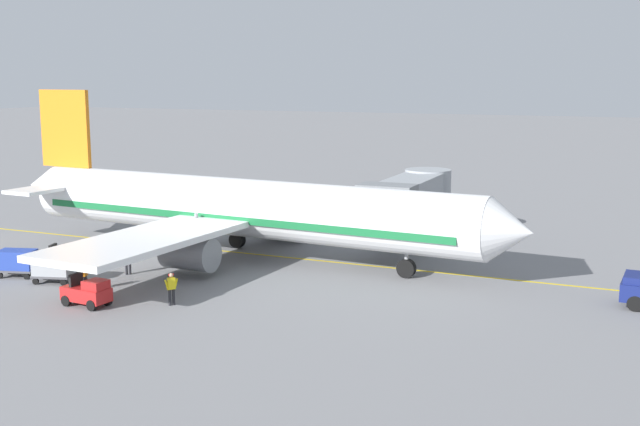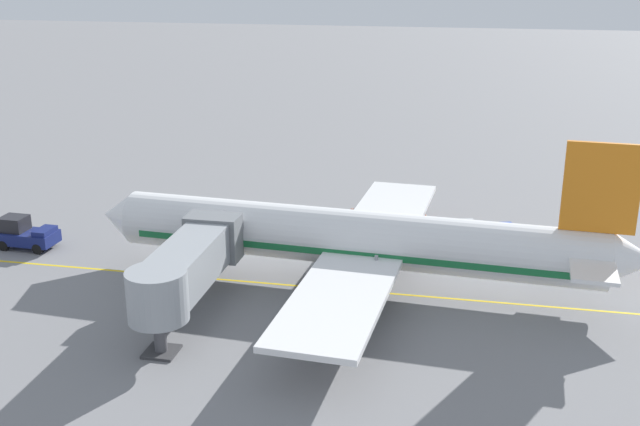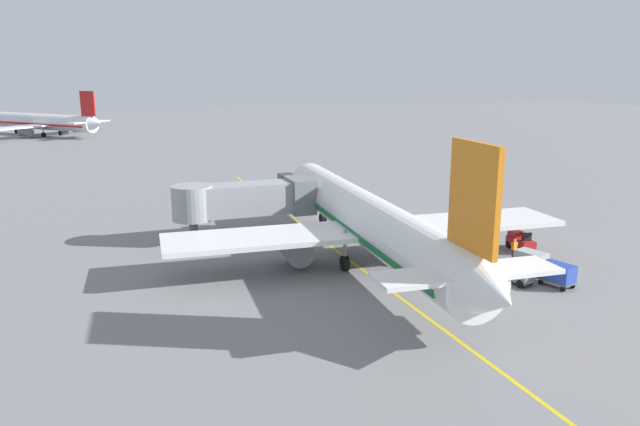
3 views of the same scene
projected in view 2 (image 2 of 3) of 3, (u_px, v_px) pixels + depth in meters
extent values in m
plane|color=slate|center=(358.00, 291.00, 50.43)|extent=(400.00, 400.00, 0.00)
cube|color=gold|center=(358.00, 291.00, 50.43)|extent=(0.24, 80.00, 0.01)
cylinder|color=white|center=(354.00, 238.00, 50.56)|extent=(5.81, 32.17, 3.70)
cube|color=#196B38|center=(353.00, 244.00, 50.71)|extent=(5.67, 29.62, 0.44)
cone|color=white|center=(120.00, 216.00, 54.85)|extent=(3.78, 2.63, 3.63)
cone|color=white|center=(635.00, 259.00, 46.13)|extent=(3.32, 3.00, 3.14)
cube|color=black|center=(142.00, 209.00, 54.20)|extent=(2.84, 1.28, 0.60)
cube|color=white|center=(368.00, 248.00, 50.52)|extent=(30.28, 7.17, 0.36)
cylinder|color=gray|center=(336.00, 298.00, 46.09)|extent=(2.21, 3.33, 2.00)
cylinder|color=gray|center=(373.00, 237.00, 56.15)|extent=(2.21, 3.33, 2.00)
cube|color=orange|center=(601.00, 188.00, 45.36)|extent=(0.61, 4.41, 5.50)
cube|color=white|center=(590.00, 251.00, 46.70)|extent=(10.15, 3.26, 0.24)
cylinder|color=black|center=(199.00, 259.00, 54.23)|extent=(0.52, 1.13, 1.10)
cylinder|color=gray|center=(198.00, 239.00, 53.73)|extent=(0.24, 0.24, 2.00)
cylinder|color=black|center=(375.00, 293.00, 48.83)|extent=(0.52, 1.13, 1.10)
cylinder|color=gray|center=(376.00, 270.00, 48.34)|extent=(0.24, 0.24, 2.00)
cylinder|color=black|center=(389.00, 266.00, 53.04)|extent=(0.52, 1.13, 1.10)
cylinder|color=gray|center=(389.00, 245.00, 52.55)|extent=(0.24, 0.24, 2.00)
cube|color=#93999E|center=(191.00, 261.00, 46.13)|extent=(10.10, 2.80, 2.60)
cube|color=slate|center=(214.00, 237.00, 50.08)|extent=(2.00, 3.50, 2.99)
cylinder|color=#93999E|center=(157.00, 296.00, 41.44)|extent=(3.36, 3.36, 2.86)
cylinder|color=#4C4C51|center=(160.00, 335.00, 42.20)|extent=(0.70, 0.70, 2.19)
cube|color=#38383A|center=(162.00, 352.00, 42.52)|extent=(1.80, 1.80, 0.16)
cube|color=navy|center=(27.00, 237.00, 57.64)|extent=(2.37, 4.48, 0.90)
cube|color=black|center=(14.00, 224.00, 57.55)|extent=(1.72, 1.91, 1.10)
cube|color=navy|center=(45.00, 231.00, 57.10)|extent=(1.91, 1.17, 0.36)
cylinder|color=black|center=(52.00, 240.00, 58.33)|extent=(0.38, 0.81, 0.80)
cylinder|color=black|center=(38.00, 249.00, 56.60)|extent=(0.38, 0.81, 0.80)
cylinder|color=black|center=(19.00, 237.00, 58.97)|extent=(0.38, 0.81, 0.80)
cylinder|color=black|center=(4.00, 245.00, 57.25)|extent=(0.38, 0.81, 0.80)
cube|color=#B21E1E|center=(403.00, 217.00, 62.84)|extent=(1.42, 2.60, 0.70)
cube|color=#B21E1E|center=(395.00, 209.00, 62.85)|extent=(1.11, 1.14, 0.44)
cube|color=black|center=(411.00, 210.00, 62.44)|extent=(0.85, 0.23, 0.64)
cylinder|color=black|center=(402.00, 209.00, 62.67)|extent=(0.10, 0.27, 0.54)
cylinder|color=black|center=(391.00, 222.00, 62.70)|extent=(0.25, 0.58, 0.56)
cylinder|color=black|center=(393.00, 218.00, 63.68)|extent=(0.25, 0.58, 0.56)
cylinder|color=black|center=(412.00, 224.00, 62.23)|extent=(0.25, 0.58, 0.56)
cylinder|color=black|center=(414.00, 220.00, 63.21)|extent=(0.25, 0.58, 0.56)
cube|color=slate|center=(478.00, 245.00, 56.72)|extent=(1.87, 2.74, 0.70)
cube|color=slate|center=(469.00, 238.00, 56.48)|extent=(1.28, 1.30, 0.44)
cube|color=black|center=(488.00, 236.00, 56.57)|extent=(0.85, 0.40, 0.64)
cylinder|color=black|center=(477.00, 237.00, 56.51)|extent=(0.15, 0.28, 0.54)
cylinder|color=black|center=(468.00, 252.00, 56.25)|extent=(0.35, 0.59, 0.56)
cylinder|color=black|center=(464.00, 247.00, 57.27)|extent=(0.35, 0.59, 0.56)
cylinder|color=black|center=(491.00, 251.00, 56.40)|extent=(0.35, 0.59, 0.56)
cylinder|color=black|center=(487.00, 246.00, 57.42)|extent=(0.35, 0.59, 0.56)
cube|color=#4C4C51|center=(461.00, 235.00, 59.28)|extent=(1.85, 2.47, 0.12)
cube|color=#999EA3|center=(461.00, 228.00, 59.09)|extent=(1.76, 2.35, 1.10)
cylinder|color=#4C4C51|center=(442.00, 236.00, 59.18)|extent=(0.26, 0.69, 0.07)
cylinder|color=black|center=(452.00, 241.00, 58.77)|extent=(0.21, 0.38, 0.36)
cylinder|color=black|center=(448.00, 236.00, 59.82)|extent=(0.21, 0.38, 0.36)
cylinder|color=black|center=(473.00, 240.00, 58.89)|extent=(0.21, 0.38, 0.36)
cylinder|color=black|center=(469.00, 235.00, 59.94)|extent=(0.21, 0.38, 0.36)
cube|color=#4C4C51|center=(499.00, 239.00, 58.53)|extent=(1.85, 2.47, 0.12)
cube|color=#233D9E|center=(499.00, 231.00, 58.34)|extent=(1.76, 2.35, 1.10)
cylinder|color=#4C4C51|center=(480.00, 239.00, 58.43)|extent=(0.26, 0.69, 0.07)
cylinder|color=black|center=(490.00, 245.00, 58.03)|extent=(0.21, 0.38, 0.36)
cylinder|color=black|center=(486.00, 239.00, 59.07)|extent=(0.21, 0.38, 0.36)
cylinder|color=black|center=(511.00, 244.00, 58.15)|extent=(0.21, 0.38, 0.36)
cylinder|color=black|center=(507.00, 239.00, 59.19)|extent=(0.21, 0.38, 0.36)
cylinder|color=#232328|center=(421.00, 247.00, 56.77)|extent=(0.15, 0.15, 0.85)
cylinder|color=#232328|center=(423.00, 247.00, 56.86)|extent=(0.15, 0.15, 0.85)
cube|color=orange|center=(422.00, 238.00, 56.58)|extent=(0.42, 0.45, 0.60)
cylinder|color=orange|center=(420.00, 239.00, 56.50)|extent=(0.21, 0.23, 0.57)
cylinder|color=orange|center=(425.00, 238.00, 56.70)|extent=(0.21, 0.23, 0.57)
sphere|color=beige|center=(423.00, 233.00, 56.45)|extent=(0.22, 0.22, 0.22)
cube|color=red|center=(423.00, 232.00, 56.44)|extent=(0.22, 0.26, 0.10)
cylinder|color=#232328|center=(351.00, 223.00, 61.91)|extent=(0.15, 0.15, 0.85)
cylinder|color=#232328|center=(353.00, 223.00, 62.04)|extent=(0.15, 0.15, 0.85)
cube|color=yellow|center=(352.00, 215.00, 61.74)|extent=(0.45, 0.42, 0.60)
cylinder|color=yellow|center=(350.00, 216.00, 61.60)|extent=(0.23, 0.21, 0.57)
cylinder|color=yellow|center=(354.00, 214.00, 61.91)|extent=(0.23, 0.21, 0.57)
sphere|color=tan|center=(352.00, 209.00, 61.60)|extent=(0.22, 0.22, 0.22)
cube|color=red|center=(352.00, 209.00, 61.60)|extent=(0.26, 0.22, 0.10)
cylinder|color=#232328|center=(425.00, 229.00, 60.59)|extent=(0.15, 0.15, 0.85)
cylinder|color=#232328|center=(425.00, 230.00, 60.40)|extent=(0.15, 0.15, 0.85)
cube|color=orange|center=(425.00, 221.00, 60.26)|extent=(0.42, 0.31, 0.60)
cylinder|color=orange|center=(425.00, 220.00, 60.52)|extent=(0.24, 0.13, 0.57)
cylinder|color=orange|center=(425.00, 223.00, 60.04)|extent=(0.24, 0.13, 0.57)
sphere|color=tan|center=(425.00, 216.00, 60.13)|extent=(0.22, 0.22, 0.22)
cube|color=red|center=(425.00, 215.00, 60.12)|extent=(0.27, 0.13, 0.10)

